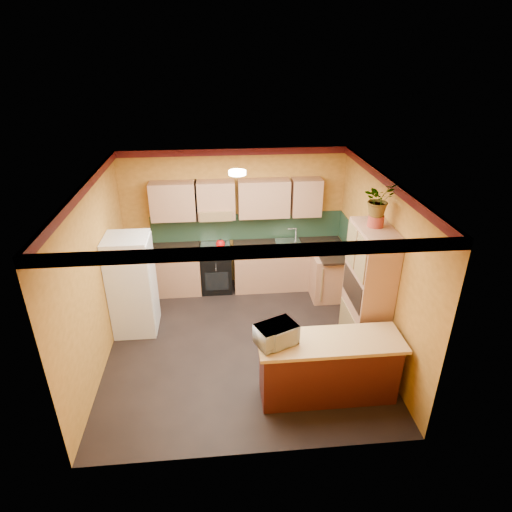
{
  "coord_description": "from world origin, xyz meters",
  "views": [
    {
      "loc": [
        -0.31,
        -5.59,
        4.35
      ],
      "look_at": [
        0.26,
        0.45,
        1.35
      ],
      "focal_mm": 30.0,
      "sensor_mm": 36.0,
      "label": 1
    }
  ],
  "objects": [
    {
      "name": "base_cabinets_right",
      "position": [
        1.8,
        1.28,
        0.44
      ],
      "size": [
        0.6,
        0.8,
        0.88
      ],
      "primitive_type": "cube",
      "color": "tan",
      "rests_on": "ground"
    },
    {
      "name": "stove",
      "position": [
        -0.39,
        1.8,
        0.46
      ],
      "size": [
        0.58,
        0.58,
        0.91
      ],
      "primitive_type": "cube",
      "color": "black",
      "rests_on": "ground"
    },
    {
      "name": "pantry",
      "position": [
        1.85,
        -0.34,
        1.05
      ],
      "size": [
        0.48,
        0.9,
        2.1
      ],
      "primitive_type": "cube",
      "color": "tan",
      "rests_on": "ground"
    },
    {
      "name": "base_cabinets_back",
      "position": [
        0.24,
        1.8,
        0.44
      ],
      "size": [
        3.65,
        0.6,
        0.88
      ],
      "primitive_type": "cube",
      "color": "tan",
      "rests_on": "ground"
    },
    {
      "name": "bar_top",
      "position": [
        1.08,
        -1.24,
        0.91
      ],
      "size": [
        1.9,
        0.65,
        0.05
      ],
      "primitive_type": "cube",
      "color": "#D8B469",
      "rests_on": "breakfast_bar"
    },
    {
      "name": "breakfast_bar",
      "position": [
        1.08,
        -1.24,
        0.44
      ],
      "size": [
        1.8,
        0.55,
        0.88
      ],
      "primitive_type": "cube",
      "color": "#542213",
      "rests_on": "ground"
    },
    {
      "name": "sink",
      "position": [
        1.01,
        1.8,
        0.94
      ],
      "size": [
        0.48,
        0.4,
        0.03
      ],
      "primitive_type": "cube",
      "color": "silver",
      "rests_on": "countertop_back"
    },
    {
      "name": "fern_pot",
      "position": [
        1.85,
        -0.29,
        2.18
      ],
      "size": [
        0.22,
        0.22,
        0.16
      ],
      "primitive_type": "cylinder",
      "color": "#9D3526",
      "rests_on": "pantry"
    },
    {
      "name": "fern",
      "position": [
        1.85,
        -0.29,
        2.49
      ],
      "size": [
        0.52,
        0.49,
        0.46
      ],
      "primitive_type": "imported",
      "rotation": [
        0.0,
        0.0,
        0.39
      ],
      "color": "tan",
      "rests_on": "fern_pot"
    },
    {
      "name": "fridge",
      "position": [
        -1.75,
        0.59,
        0.85
      ],
      "size": [
        0.68,
        0.66,
        1.7
      ],
      "primitive_type": "cube",
      "color": "white",
      "rests_on": "ground"
    },
    {
      "name": "room_shell",
      "position": [
        0.02,
        0.28,
        2.09
      ],
      "size": [
        4.24,
        4.24,
        2.72
      ],
      "color": "black",
      "rests_on": "ground"
    },
    {
      "name": "countertop_right",
      "position": [
        1.8,
        1.28,
        0.9
      ],
      "size": [
        0.62,
        0.8,
        0.04
      ],
      "primitive_type": "cube",
      "color": "black",
      "rests_on": "base_cabinets_right"
    },
    {
      "name": "countertop_back",
      "position": [
        0.24,
        1.8,
        0.9
      ],
      "size": [
        3.65,
        0.62,
        0.04
      ],
      "primitive_type": "cube",
      "color": "black",
      "rests_on": "base_cabinets_back"
    },
    {
      "name": "kettle",
      "position": [
        -0.29,
        1.75,
        1.0
      ],
      "size": [
        0.22,
        0.22,
        0.18
      ],
      "primitive_type": null,
      "rotation": [
        0.0,
        0.0,
        -0.39
      ],
      "color": "red",
      "rests_on": "stove"
    },
    {
      "name": "microwave",
      "position": [
        0.36,
        -1.24,
        1.07
      ],
      "size": [
        0.6,
        0.51,
        0.28
      ],
      "primitive_type": "imported",
      "rotation": [
        0.0,
        0.0,
        0.42
      ],
      "color": "white",
      "rests_on": "bar_top"
    }
  ]
}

